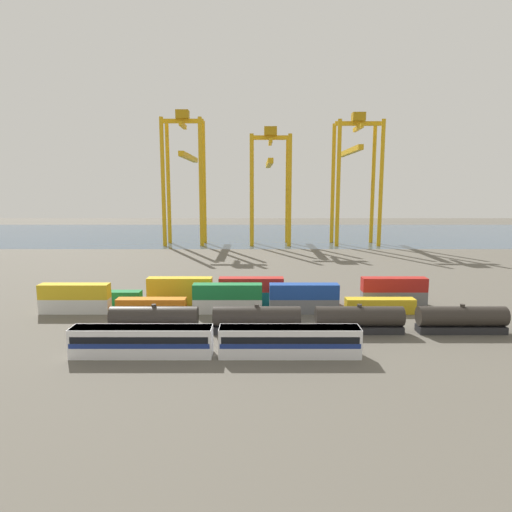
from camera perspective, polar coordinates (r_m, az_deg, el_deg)
name	(u,v)px	position (r m, az deg, el deg)	size (l,w,h in m)	color
ground_plane	(273,268)	(120.28, 2.28, -1.63)	(420.00, 420.00, 0.00)	#5B564C
harbour_water	(265,234)	(213.45, 1.21, 2.91)	(400.00, 110.00, 0.01)	#384C60
passenger_train	(214,340)	(58.10, -5.46, -10.88)	(37.56, 3.14, 3.90)	silver
freight_tank_row	(358,319)	(68.60, 13.13, -8.02)	(75.32, 2.97, 4.43)	#232326
shipping_container_0	(74,306)	(83.62, -22.69, -6.02)	(12.10, 2.44, 2.60)	silver
shipping_container_1	(73,291)	(83.03, -22.80, -4.28)	(12.10, 2.44, 2.60)	gold
shipping_container_2	(150,306)	(79.49, -13.66, -6.32)	(12.10, 2.44, 2.60)	orange
shipping_container_3	(226,306)	(77.49, -3.90, -6.48)	(12.10, 2.44, 2.60)	silver
shipping_container_4	(226,291)	(76.85, -3.92, -4.61)	(12.10, 2.44, 2.60)	#197538
shipping_container_5	(302,306)	(77.78, 6.07, -6.45)	(12.10, 2.44, 2.60)	slate
shipping_container_6	(303,291)	(77.14, 6.11, -4.59)	(12.10, 2.44, 2.60)	#1C4299
shipping_container_7	(378,306)	(80.35, 15.69, -6.24)	(12.10, 2.44, 2.60)	gold
shipping_container_8	(108,298)	(87.23, -18.82, -5.21)	(12.10, 2.44, 2.60)	#197538
shipping_container_9	(179,298)	(83.93, -10.05, -5.41)	(12.10, 2.44, 2.60)	gold
shipping_container_10	(178,284)	(83.34, -10.10, -3.68)	(12.10, 2.44, 2.60)	gold
shipping_container_11	(250,298)	(82.70, -0.80, -5.49)	(12.10, 2.44, 2.60)	#146066
shipping_container_12	(250,284)	(82.10, -0.81, -3.73)	(12.10, 2.44, 2.60)	#AD211C
shipping_container_13	(321,298)	(83.64, 8.48, -5.42)	(6.04, 2.44, 2.60)	#AD211C
shipping_container_14	(392,298)	(86.68, 17.33, -5.22)	(12.10, 2.44, 2.60)	slate
shipping_container_15	(393,284)	(86.11, 17.41, -3.54)	(12.10, 2.44, 2.60)	#AD211C
gantry_crane_west	(184,167)	(177.17, -9.43, 11.43)	(15.87, 40.29, 51.18)	gold
gantry_crane_central	(269,174)	(175.04, 1.65, 10.63)	(15.85, 39.93, 45.07)	gold
gantry_crane_east	(354,166)	(179.19, 12.61, 11.41)	(17.69, 40.41, 50.28)	gold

